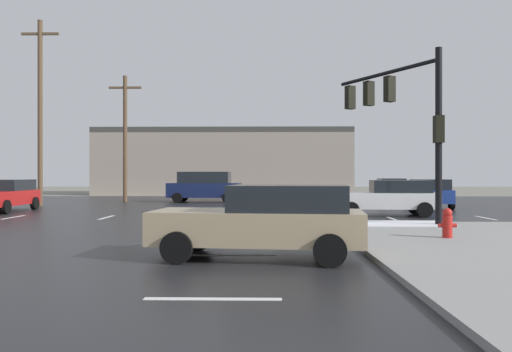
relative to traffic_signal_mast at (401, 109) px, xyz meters
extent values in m
plane|color=slate|center=(-5.67, 3.01, -4.22)|extent=(120.00, 120.00, 0.00)
cube|color=#232326|center=(-5.67, 3.01, -4.21)|extent=(44.00, 44.00, 0.02)
cube|color=white|center=(-0.67, -0.99, -4.05)|extent=(4.00, 1.60, 0.06)
cube|color=silver|center=(-5.67, -10.99, -4.19)|extent=(2.00, 0.15, 0.01)
cube|color=silver|center=(-5.67, -6.99, -4.19)|extent=(2.00, 0.15, 0.01)
cube|color=silver|center=(-5.67, -2.99, -4.19)|extent=(2.00, 0.15, 0.01)
cube|color=silver|center=(-5.67, 1.01, -4.19)|extent=(2.00, 0.15, 0.01)
cube|color=silver|center=(-5.67, 5.01, -4.19)|extent=(2.00, 0.15, 0.01)
cube|color=silver|center=(-5.67, 9.01, -4.19)|extent=(2.00, 0.15, 0.01)
cube|color=silver|center=(-5.67, 13.01, -4.19)|extent=(2.00, 0.15, 0.01)
cube|color=silver|center=(-5.67, 17.01, -4.19)|extent=(2.00, 0.15, 0.01)
cube|color=silver|center=(-5.67, 21.01, -4.19)|extent=(2.00, 0.15, 0.01)
cube|color=silver|center=(-15.67, 3.01, -4.19)|extent=(0.15, 2.00, 0.01)
cube|color=silver|center=(-11.67, 3.01, -4.19)|extent=(0.15, 2.00, 0.01)
cube|color=silver|center=(-7.67, 3.01, -4.19)|extent=(0.15, 2.00, 0.01)
cube|color=silver|center=(-3.67, 3.01, -4.19)|extent=(0.15, 2.00, 0.01)
cube|color=silver|center=(0.33, 3.01, -4.19)|extent=(0.15, 2.00, 0.01)
cube|color=silver|center=(4.33, 3.01, -4.19)|extent=(0.15, 2.00, 0.01)
cube|color=silver|center=(-2.17, -0.99, -4.19)|extent=(0.45, 7.00, 0.01)
cylinder|color=black|center=(0.82, -1.49, -1.12)|extent=(0.22, 0.22, 5.91)
cylinder|color=black|center=(-0.42, 0.76, 1.43)|extent=(2.61, 4.58, 0.14)
cube|color=black|center=(-0.30, 0.54, 0.80)|extent=(0.45, 0.42, 0.95)
sphere|color=red|center=(-0.37, 0.68, 1.09)|extent=(0.20, 0.20, 0.20)
cube|color=black|center=(-0.85, 1.55, 0.80)|extent=(0.45, 0.42, 0.95)
sphere|color=red|center=(-0.93, 1.69, 1.09)|extent=(0.20, 0.20, 0.20)
cube|color=black|center=(-1.41, 2.57, 0.80)|extent=(0.45, 0.42, 0.95)
sphere|color=red|center=(-1.49, 2.71, 1.09)|extent=(0.20, 0.20, 0.20)
cube|color=black|center=(0.82, -1.49, -0.88)|extent=(0.28, 0.36, 0.90)
cylinder|color=red|center=(-0.03, -4.66, -3.78)|extent=(0.26, 0.26, 0.60)
sphere|color=red|center=(-0.03, -4.66, -3.41)|extent=(0.25, 0.25, 0.25)
cylinder|color=red|center=(-0.21, -4.66, -3.75)|extent=(0.12, 0.11, 0.11)
cylinder|color=red|center=(0.15, -4.66, -3.75)|extent=(0.12, 0.11, 0.11)
cube|color=gray|center=(-8.84, 30.52, -1.38)|extent=(23.68, 8.00, 5.67)
cube|color=#3F3D3A|center=(-8.84, 30.52, 1.70)|extent=(23.68, 8.00, 0.50)
cube|color=#B7BABF|center=(3.82, 16.38, -3.52)|extent=(2.18, 4.64, 0.70)
cube|color=black|center=(3.88, 17.05, -2.89)|extent=(1.86, 2.61, 0.55)
cylinder|color=black|center=(4.58, 14.78, -3.87)|extent=(0.28, 0.68, 0.66)
cylinder|color=black|center=(2.79, 14.93, -3.87)|extent=(0.28, 0.68, 0.66)
cylinder|color=black|center=(4.85, 17.83, -3.87)|extent=(0.28, 0.68, 0.66)
cylinder|color=black|center=(3.05, 17.98, -3.87)|extent=(0.28, 0.68, 0.66)
sphere|color=white|center=(4.20, 14.14, -3.52)|extent=(0.18, 0.18, 0.18)
sphere|color=white|center=(3.05, 14.24, -3.52)|extent=(0.18, 0.18, 0.18)
cube|color=tan|center=(-5.08, -7.39, -3.52)|extent=(4.66, 2.26, 0.70)
cube|color=black|center=(-4.41, -7.46, -2.89)|extent=(2.63, 1.91, 0.55)
cylinder|color=black|center=(-6.70, -8.13, -3.87)|extent=(0.68, 0.29, 0.66)
cylinder|color=black|center=(-6.51, -6.34, -3.87)|extent=(0.68, 0.29, 0.66)
cylinder|color=black|center=(-3.65, -8.45, -3.87)|extent=(0.68, 0.29, 0.66)
cylinder|color=black|center=(-3.47, -6.66, -3.87)|extent=(0.68, 0.29, 0.66)
sphere|color=white|center=(-7.33, -7.73, -3.52)|extent=(0.18, 0.18, 0.18)
sphere|color=white|center=(-7.21, -6.59, -3.52)|extent=(0.18, 0.18, 0.18)
cube|color=#B21919|center=(-17.85, 6.30, -3.52)|extent=(1.91, 4.54, 0.70)
cube|color=black|center=(-17.86, 6.98, -2.89)|extent=(1.71, 2.51, 0.55)
cylinder|color=black|center=(-16.91, 4.80, -3.87)|extent=(0.24, 0.67, 0.66)
cylinder|color=black|center=(-16.98, 7.85, -3.87)|extent=(0.24, 0.67, 0.66)
cylinder|color=black|center=(-18.78, 7.81, -3.87)|extent=(0.24, 0.67, 0.66)
cube|color=#141E47|center=(-8.97, 15.26, -3.39)|extent=(4.89, 2.17, 0.95)
cube|color=black|center=(-8.97, 15.26, -2.54)|extent=(3.44, 1.95, 0.75)
cylinder|color=black|center=(-7.29, 16.16, -3.87)|extent=(0.67, 0.25, 0.66)
cylinder|color=black|center=(-7.38, 14.21, -3.87)|extent=(0.67, 0.25, 0.66)
cylinder|color=black|center=(-10.55, 16.31, -3.87)|extent=(0.67, 0.25, 0.66)
cylinder|color=black|center=(-10.64, 14.37, -3.87)|extent=(0.67, 0.25, 0.66)
sphere|color=white|center=(-6.59, 15.78, -3.39)|extent=(0.18, 0.18, 0.18)
sphere|color=white|center=(-6.65, 14.53, -3.39)|extent=(0.18, 0.18, 0.18)
cube|color=white|center=(0.37, 4.16, -3.52)|extent=(4.62, 2.12, 0.70)
cube|color=black|center=(1.04, 4.11, -2.89)|extent=(2.59, 1.83, 0.55)
cylinder|color=black|center=(-1.22, 3.37, -3.87)|extent=(0.67, 0.27, 0.66)
cylinder|color=black|center=(-1.09, 5.17, -3.87)|extent=(0.67, 0.27, 0.66)
cylinder|color=black|center=(1.83, 3.15, -3.87)|extent=(0.67, 0.27, 0.66)
cylinder|color=black|center=(1.96, 4.95, -3.87)|extent=(0.67, 0.27, 0.66)
sphere|color=white|center=(-1.87, 3.74, -3.52)|extent=(0.18, 0.18, 0.18)
sphere|color=white|center=(-1.79, 4.89, -3.52)|extent=(0.18, 0.18, 0.18)
cube|color=navy|center=(4.02, 9.73, -3.52)|extent=(2.18, 4.64, 0.70)
cube|color=black|center=(3.96, 9.06, -2.89)|extent=(1.86, 2.61, 0.55)
cylinder|color=black|center=(3.26, 11.33, -3.87)|extent=(0.28, 0.68, 0.66)
cylinder|color=black|center=(5.05, 11.17, -3.87)|extent=(0.28, 0.68, 0.66)
cylinder|color=black|center=(2.99, 8.28, -3.87)|extent=(0.28, 0.68, 0.66)
cylinder|color=black|center=(4.78, 8.13, -3.87)|extent=(0.28, 0.68, 0.66)
sphere|color=white|center=(3.64, 11.97, -3.52)|extent=(0.18, 0.18, 0.18)
sphere|color=white|center=(4.78, 11.87, -3.52)|extent=(0.18, 0.18, 0.18)
cylinder|color=brown|center=(-18.13, 11.04, 1.24)|extent=(0.28, 0.28, 10.92)
cube|color=brown|center=(-18.13, 11.04, 5.90)|extent=(2.20, 0.14, 0.14)
cylinder|color=brown|center=(-14.41, 15.64, 0.06)|extent=(0.28, 0.28, 8.55)
cube|color=brown|center=(-14.41, 15.64, 3.53)|extent=(2.20, 0.14, 0.14)
camera|label=1|loc=(-4.91, -18.25, -2.41)|focal=35.36mm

